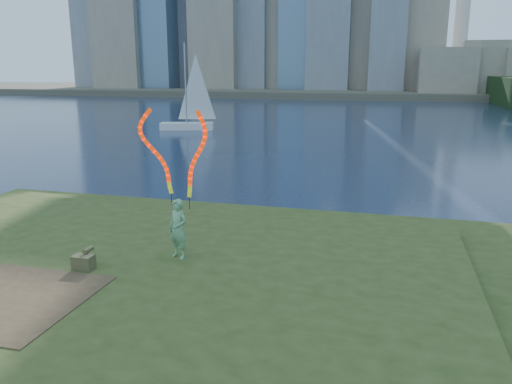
# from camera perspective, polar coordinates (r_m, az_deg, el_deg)

# --- Properties ---
(ground) EXTENTS (320.00, 320.00, 0.00)m
(ground) POSITION_cam_1_polar(r_m,az_deg,el_deg) (12.86, -9.21, -10.22)
(ground) COLOR #1B2843
(ground) RESTS_ON ground
(grassy_knoll) EXTENTS (20.00, 18.00, 0.80)m
(grassy_knoll) POSITION_cam_1_polar(r_m,az_deg,el_deg) (10.87, -14.29, -13.23)
(grassy_knoll) COLOR #344217
(grassy_knoll) RESTS_ON ground
(dirt_patch) EXTENTS (3.20, 3.00, 0.02)m
(dirt_patch) POSITION_cam_1_polar(r_m,az_deg,el_deg) (11.22, -26.80, -10.82)
(dirt_patch) COLOR #47331E
(dirt_patch) RESTS_ON grassy_knoll
(far_shore) EXTENTS (320.00, 40.00, 1.20)m
(far_shore) POSITION_cam_1_polar(r_m,az_deg,el_deg) (105.88, 12.37, 11.14)
(far_shore) COLOR #4D4838
(far_shore) RESTS_ON ground
(woman_with_ribbons) EXTENTS (1.86, 0.72, 3.85)m
(woman_with_ribbons) POSITION_cam_1_polar(r_m,az_deg,el_deg) (11.83, -8.90, -0.77)
(woman_with_ribbons) COLOR #1B7722
(woman_with_ribbons) RESTS_ON grassy_knoll
(canvas_bag) EXTENTS (0.46, 0.53, 0.44)m
(canvas_bag) POSITION_cam_1_polar(r_m,az_deg,el_deg) (12.04, -19.07, -7.50)
(canvas_bag) COLOR #4D472C
(canvas_bag) RESTS_ON grassy_knoll
(sailboat) EXTENTS (4.88, 2.64, 7.37)m
(sailboat) POSITION_cam_1_polar(r_m,az_deg,el_deg) (44.38, -7.61, 8.72)
(sailboat) COLOR white
(sailboat) RESTS_ON ground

